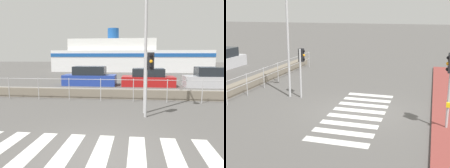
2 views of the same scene
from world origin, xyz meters
The scene contains 5 objects.
ground_plane centered at (0.00, 0.00, 0.00)m, with size 160.00×160.00×0.00m, color #565451.
crosswalk centered at (-0.27, 0.00, 0.00)m, with size 6.75×2.40×0.01m.
harbor_fence centered at (0.00, 6.30, 0.80)m, with size 19.34×0.04×1.23m.
traffic_light_far centered at (1.52, 3.40, 1.88)m, with size 0.34×0.32×2.56m.
streetlamp centered at (1.39, 3.83, 3.76)m, with size 0.32×1.17×6.05m.
Camera 2 is at (-13.10, -3.03, 4.59)m, focal length 50.00 mm.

